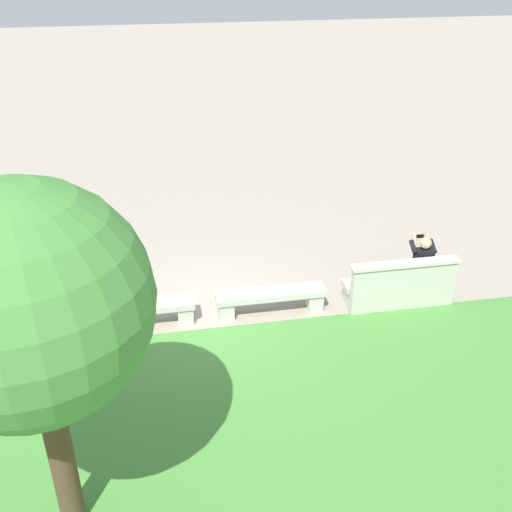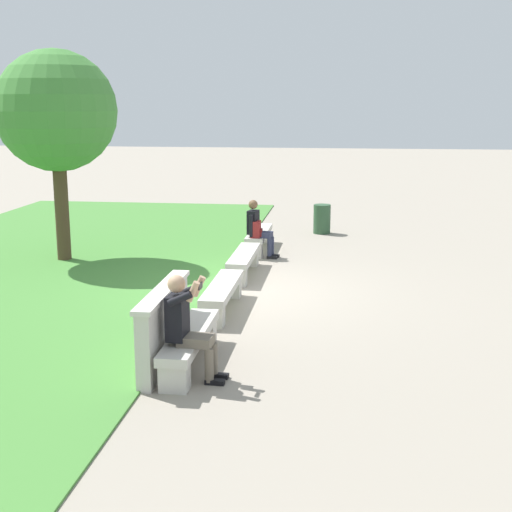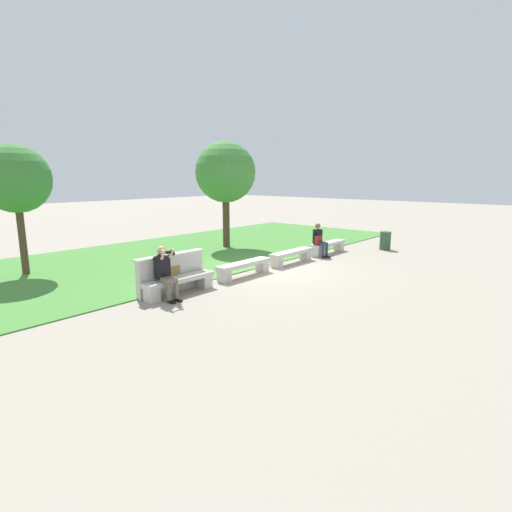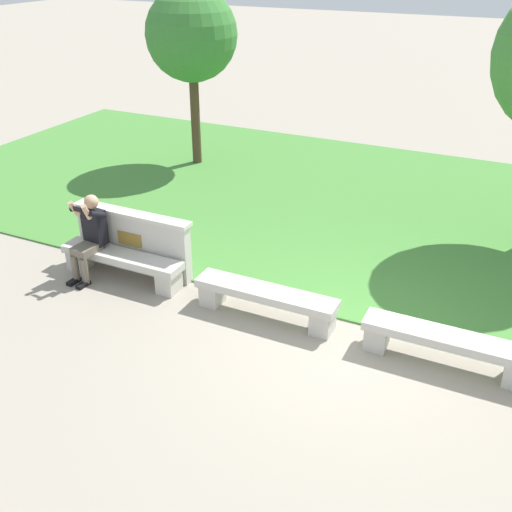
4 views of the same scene
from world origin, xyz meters
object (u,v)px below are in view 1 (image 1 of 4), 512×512
object	(u,v)px
bench_main	(395,286)
bench_near	(271,298)
bench_mid	(138,311)
person_photographer	(420,262)
tree_left_background	(28,305)
backpack	(41,304)
person_distant	(37,301)

from	to	relation	value
bench_main	bench_near	bearing A→B (deg)	0.00
bench_mid	person_photographer	size ratio (longest dim) A/B	1.56
bench_near	tree_left_background	bearing A→B (deg)	50.83
bench_main	bench_near	distance (m)	2.46
bench_main	bench_mid	world-z (taller)	same
person_photographer	bench_main	bearing A→B (deg)	8.89
bench_main	person_photographer	xyz separation A→B (m)	(-0.50, -0.08, 0.43)
backpack	tree_left_background	distance (m)	4.85
person_photographer	backpack	xyz separation A→B (m)	(7.04, 0.04, -0.11)
backpack	tree_left_background	bearing A→B (deg)	101.27
tree_left_background	person_distant	bearing A→B (deg)	-77.99
backpack	bench_main	bearing A→B (deg)	179.66
bench_mid	person_photographer	world-z (taller)	person_photographer
bench_near	person_distant	size ratio (longest dim) A/B	1.64
bench_mid	person_distant	xyz separation A→B (m)	(1.69, -0.07, 0.37)
person_photographer	person_distant	bearing A→B (deg)	0.10
person_photographer	person_distant	distance (m)	7.10
person_photographer	tree_left_background	xyz separation A→B (m)	(6.23, 4.10, 2.41)
bench_mid	person_distant	bearing A→B (deg)	-2.20
bench_main	tree_left_background	size ratio (longest dim) A/B	0.47
person_photographer	bench_near	bearing A→B (deg)	1.50
bench_main	bench_mid	size ratio (longest dim) A/B	1.00
person_distant	tree_left_background	distance (m)	4.86
bench_near	person_distant	distance (m)	4.17
bench_near	person_photographer	size ratio (longest dim) A/B	1.56
bench_mid	backpack	bearing A→B (deg)	-1.36
bench_main	bench_near	world-z (taller)	same
bench_main	backpack	size ratio (longest dim) A/B	4.82
person_photographer	person_distant	world-z (taller)	person_photographer
bench_main	bench_near	size ratio (longest dim) A/B	1.00
bench_near	backpack	size ratio (longest dim) A/B	4.82
backpack	tree_left_background	world-z (taller)	tree_left_background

